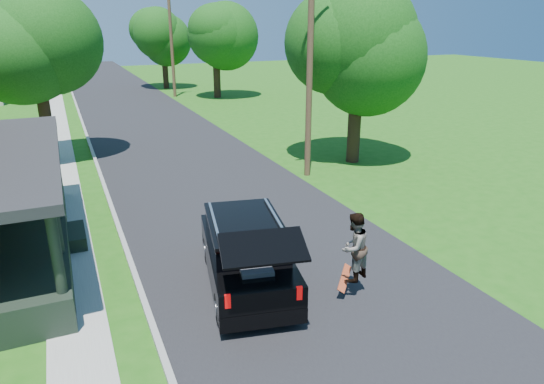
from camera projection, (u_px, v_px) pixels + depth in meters
name	position (u px, v px, depth m)	size (l,w,h in m)	color
ground	(321.00, 301.00, 12.02)	(140.00, 140.00, 0.00)	#1E5811
street	(160.00, 136.00, 29.28)	(8.00, 120.00, 0.02)	black
curb	(89.00, 142.00, 27.75)	(0.15, 120.00, 0.12)	gray
sidewalk	(60.00, 145.00, 27.16)	(1.30, 120.00, 0.03)	gray
black_suv	(246.00, 253.00, 12.48)	(2.84, 5.34, 2.36)	black
skateboarder	(354.00, 247.00, 11.86)	(1.06, 0.96, 1.78)	black
skateboard	(344.00, 279.00, 12.14)	(0.65, 0.55, 0.53)	#9E2F0D
tree_left_mid	(33.00, 45.00, 22.19)	(5.96, 5.62, 8.23)	black
tree_right_near	(357.00, 48.00, 22.16)	(5.85, 5.58, 8.30)	black
tree_right_mid	(214.00, 29.00, 41.85)	(6.23, 6.01, 9.07)	black
tree_right_far	(162.00, 32.00, 47.82)	(5.73, 5.55, 8.48)	black
utility_pole_near	(310.00, 69.00, 20.25)	(1.64, 0.28, 9.04)	#4E3124
utility_pole_far	(171.00, 42.00, 42.66)	(1.69, 0.63, 9.31)	#4E3124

